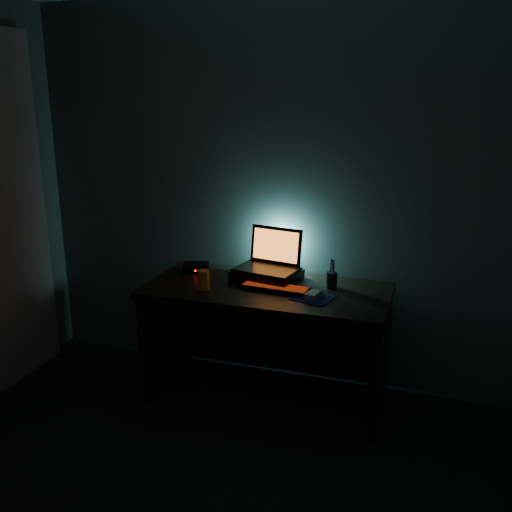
# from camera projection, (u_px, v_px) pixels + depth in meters

# --- Properties ---
(room) EXTENTS (3.50, 4.00, 2.50)m
(room) POSITION_uv_depth(u_px,v_px,m) (127.00, 301.00, 1.90)
(room) COLOR black
(room) RESTS_ON ground
(desk) EXTENTS (1.50, 0.70, 0.75)m
(desk) POSITION_uv_depth(u_px,v_px,m) (269.00, 323.00, 3.64)
(desk) COLOR black
(desk) RESTS_ON ground
(curtain) EXTENTS (0.06, 0.65, 2.30)m
(curtain) POSITION_uv_depth(u_px,v_px,m) (9.00, 213.00, 3.73)
(curtain) COLOR beige
(curtain) RESTS_ON ground
(riser) EXTENTS (0.45, 0.37, 0.06)m
(riser) POSITION_uv_depth(u_px,v_px,m) (267.00, 275.00, 3.66)
(riser) COLOR black
(riser) RESTS_ON desk
(laptop) EXTENTS (0.42, 0.35, 0.26)m
(laptop) POSITION_uv_depth(u_px,v_px,m) (270.00, 260.00, 3.68)
(laptop) COLOR black
(laptop) RESTS_ON riser
(keyboard) EXTENTS (0.43, 0.17, 0.03)m
(keyboard) POSITION_uv_depth(u_px,v_px,m) (276.00, 288.00, 3.48)
(keyboard) COLOR black
(keyboard) RESTS_ON desk
(mousepad) EXTENTS (0.26, 0.24, 0.00)m
(mousepad) POSITION_uv_depth(u_px,v_px,m) (313.00, 298.00, 3.34)
(mousepad) COLOR #0C1A56
(mousepad) RESTS_ON desk
(mouse) EXTENTS (0.09, 0.12, 0.03)m
(mouse) POSITION_uv_depth(u_px,v_px,m) (313.00, 295.00, 3.33)
(mouse) COLOR gray
(mouse) RESTS_ON mousepad
(pen_cup) EXTENTS (0.09, 0.09, 0.10)m
(pen_cup) POSITION_uv_depth(u_px,v_px,m) (332.00, 280.00, 3.51)
(pen_cup) COLOR black
(pen_cup) RESTS_ON desk
(juice_glass) EXTENTS (0.08, 0.08, 0.12)m
(juice_glass) POSITION_uv_depth(u_px,v_px,m) (204.00, 280.00, 3.47)
(juice_glass) COLOR orange
(juice_glass) RESTS_ON desk
(router) EXTENTS (0.20, 0.18, 0.06)m
(router) POSITION_uv_depth(u_px,v_px,m) (196.00, 268.00, 3.82)
(router) COLOR black
(router) RESTS_ON desk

